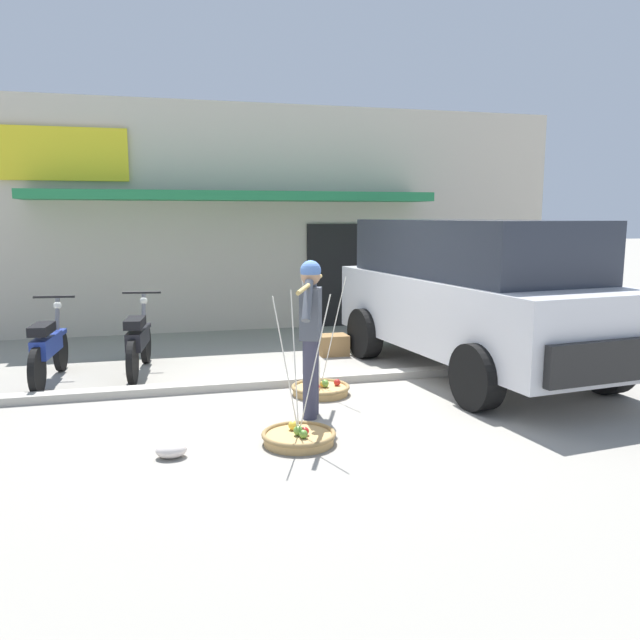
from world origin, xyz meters
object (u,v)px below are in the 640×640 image
object	(u,v)px
fruit_vendor	(311,328)
parked_truck	(473,292)
motorcycle_nearest_shop	(48,348)
plastic_litter_bag	(171,450)
fruit_basket_right_side	(321,389)
wooden_crate	(333,345)
motorcycle_second_in_row	(139,341)
fruit_basket_left_side	(299,436)

from	to	relation	value
fruit_vendor	parked_truck	xyz separation A→B (m)	(2.62, 1.35, 0.15)
motorcycle_nearest_shop	plastic_litter_bag	world-z (taller)	motorcycle_nearest_shop
motorcycle_nearest_shop	parked_truck	xyz separation A→B (m)	(5.57, -0.92, 0.68)
fruit_vendor	fruit_basket_right_side	size ratio (longest dim) A/B	1.17
parked_truck	wooden_crate	world-z (taller)	parked_truck
fruit_basket_right_side	wooden_crate	xyz separation A→B (m)	(0.77, 2.14, 0.09)
wooden_crate	motorcycle_nearest_shop	bearing A→B (deg)	-170.54
plastic_litter_bag	fruit_vendor	bearing A→B (deg)	29.77
motorcycle_second_in_row	parked_truck	size ratio (longest dim) A/B	0.36
motorcycle_second_in_row	plastic_litter_bag	distance (m)	3.39
fruit_basket_right_side	fruit_basket_left_side	bearing A→B (deg)	-111.73
plastic_litter_bag	wooden_crate	bearing A→B (deg)	55.63
motorcycle_nearest_shop	parked_truck	distance (m)	5.69
fruit_basket_left_side	wooden_crate	distance (m)	4.01
motorcycle_second_in_row	fruit_vendor	bearing A→B (deg)	-53.74
fruit_basket_right_side	plastic_litter_bag	bearing A→B (deg)	-137.67
wooden_crate	motorcycle_second_in_row	bearing A→B (deg)	-170.97
fruit_basket_right_side	motorcycle_nearest_shop	xyz separation A→B (m)	(-3.28, 1.47, 0.38)
motorcycle_second_in_row	wooden_crate	size ratio (longest dim) A/B	4.12
motorcycle_second_in_row	wooden_crate	bearing A→B (deg)	9.03
motorcycle_second_in_row	wooden_crate	world-z (taller)	motorcycle_second_in_row
fruit_basket_right_side	parked_truck	xyz separation A→B (m)	(2.30, 0.54, 1.06)
fruit_vendor	fruit_basket_left_side	xyz separation A→B (m)	(-0.32, -0.81, -0.91)
motorcycle_second_in_row	plastic_litter_bag	bearing A→B (deg)	-84.76
parked_truck	plastic_litter_bag	xyz separation A→B (m)	(-4.13, -2.22, -1.06)
fruit_vendor	motorcycle_second_in_row	world-z (taller)	fruit_vendor
fruit_vendor	motorcycle_second_in_row	size ratio (longest dim) A/B	0.93
motorcycle_second_in_row	plastic_litter_bag	xyz separation A→B (m)	(0.31, -3.35, -0.38)
parked_truck	wooden_crate	distance (m)	2.41
fruit_basket_left_side	motorcycle_nearest_shop	bearing A→B (deg)	130.51
fruit_basket_right_side	wooden_crate	bearing A→B (deg)	70.18
wooden_crate	fruit_basket_left_side	bearing A→B (deg)	-110.65
fruit_basket_right_side	motorcycle_nearest_shop	size ratio (longest dim) A/B	0.80
fruit_vendor	motorcycle_second_in_row	xyz separation A→B (m)	(-1.82, 2.48, -0.53)
fruit_basket_right_side	plastic_litter_bag	xyz separation A→B (m)	(-1.84, -1.67, -0.00)
fruit_vendor	fruit_basket_right_side	xyz separation A→B (m)	(0.32, 0.81, -0.90)
fruit_vendor	plastic_litter_bag	bearing A→B (deg)	-150.23
fruit_vendor	plastic_litter_bag	world-z (taller)	fruit_vendor
motorcycle_nearest_shop	plastic_litter_bag	size ratio (longest dim) A/B	6.50
fruit_basket_left_side	fruit_basket_right_side	distance (m)	1.74
fruit_vendor	fruit_basket_left_side	bearing A→B (deg)	-111.70
fruit_basket_right_side	wooden_crate	world-z (taller)	fruit_basket_right_side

